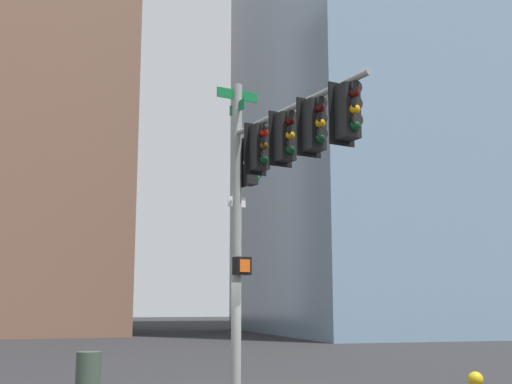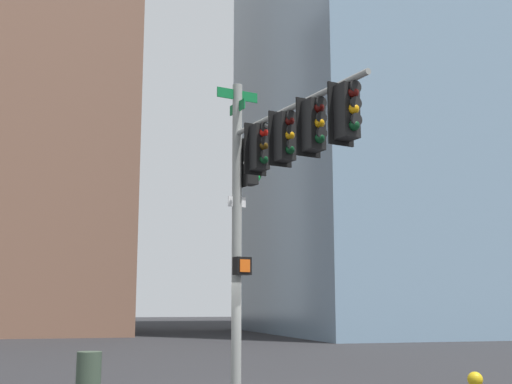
{
  "view_description": "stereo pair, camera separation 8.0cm",
  "coord_description": "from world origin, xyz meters",
  "views": [
    {
      "loc": [
        14.71,
        -3.91,
        2.0
      ],
      "look_at": [
        0.84,
        -0.0,
        4.45
      ],
      "focal_mm": 46.75,
      "sensor_mm": 36.0,
      "label": 1
    },
    {
      "loc": [
        14.73,
        -3.84,
        2.0
      ],
      "look_at": [
        0.84,
        -0.0,
        4.45
      ],
      "focal_mm": 46.75,
      "sensor_mm": 36.0,
      "label": 2
    }
  ],
  "objects": [
    {
      "name": "signal_pole_assembly",
      "position": [
        1.39,
        0.18,
        4.87
      ],
      "size": [
        5.09,
        1.76,
        7.17
      ],
      "rotation": [
        0.0,
        0.0,
        0.24
      ],
      "color": "gray",
      "rests_on": "ground_plane"
    },
    {
      "name": "litter_bin",
      "position": [
        -1.27,
        -3.35,
        0.47
      ],
      "size": [
        0.56,
        0.56,
        0.95
      ],
      "primitive_type": "cylinder",
      "color": "#384738",
      "rests_on": "ground_plane"
    },
    {
      "name": "building_brick_midblock",
      "position": [
        -38.69,
        -9.05,
        15.37
      ],
      "size": [
        20.93,
        18.46,
        30.74
      ],
      "primitive_type": "cube",
      "color": "#845B47",
      "rests_on": "ground_plane"
    }
  ]
}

